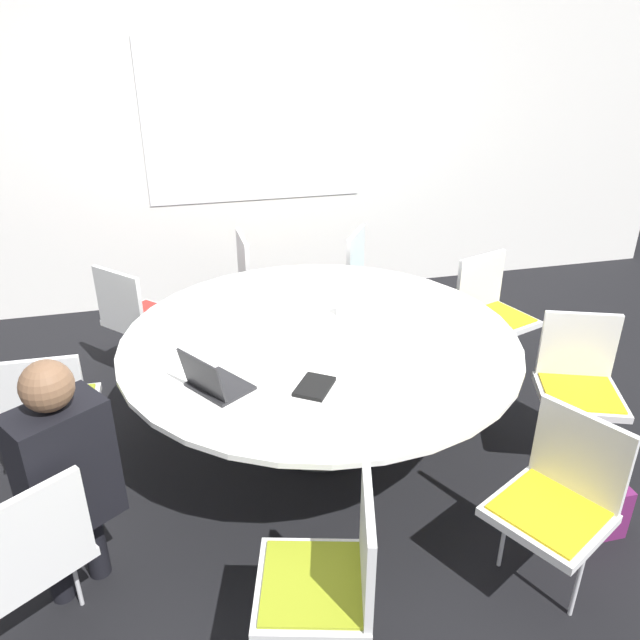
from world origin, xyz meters
TOP-DOWN VIEW (x-y plane):
  - ground_plane at (0.00, 0.00)m, footprint 16.00×16.00m
  - wall_back at (0.00, 2.31)m, footprint 8.00×0.07m
  - conference_table at (0.00, 0.00)m, footprint 2.22×2.22m
  - chair_0 at (-1.41, -1.04)m, footprint 0.60×0.59m
  - chair_1 at (-0.31, -1.42)m, footprint 0.52×0.53m
  - chair_2 at (0.74, -1.25)m, footprint 0.58×0.59m
  - chair_3 at (1.38, -0.45)m, footprint 0.56×0.55m
  - chair_4 at (1.36, 0.53)m, footprint 0.55×0.54m
  - chair_5 at (0.72, 1.27)m, footprint 0.59×0.60m
  - chair_6 at (-0.12, 1.45)m, footprint 0.44×0.45m
  - chair_7 at (-1.04, 1.02)m, footprint 0.61×0.61m
  - chair_8 at (-1.45, -0.03)m, footprint 0.45×0.43m
  - person_0 at (-1.26, -0.84)m, footprint 0.42×0.38m
  - laptop at (-0.63, -0.43)m, footprint 0.36×0.37m
  - spiral_notebook at (-0.15, -0.52)m, footprint 0.24×0.26m
  - coffee_cup at (0.20, 0.23)m, footprint 0.08×0.08m
  - handbag at (1.11, -1.04)m, footprint 0.36×0.16m

SIDE VIEW (x-z plane):
  - ground_plane at x=0.00m, z-range 0.00..0.00m
  - handbag at x=1.11m, z-range 0.00..0.28m
  - chair_0 at x=-1.41m, z-range 0.08..0.94m
  - chair_1 at x=-0.31m, z-range 0.08..0.94m
  - chair_2 at x=0.74m, z-range 0.08..0.94m
  - chair_3 at x=1.38m, z-range 0.08..0.94m
  - chair_4 at x=1.36m, z-range 0.08..0.94m
  - chair_5 at x=0.72m, z-range 0.08..0.94m
  - chair_6 at x=-0.12m, z-range 0.08..0.94m
  - chair_7 at x=-1.04m, z-range 0.08..0.94m
  - chair_8 at x=-1.45m, z-range 0.08..0.94m
  - conference_table at x=0.00m, z-range 0.29..1.01m
  - person_0 at x=-1.26m, z-range 0.10..1.31m
  - spiral_notebook at x=-0.15m, z-range 0.73..0.75m
  - coffee_cup at x=0.20m, z-range 0.73..0.81m
  - laptop at x=-0.63m, z-range 0.67..0.89m
  - wall_back at x=0.00m, z-range 0.00..2.70m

